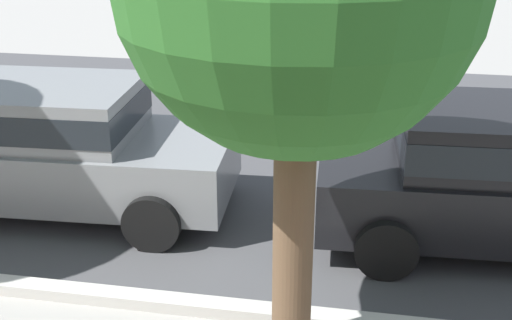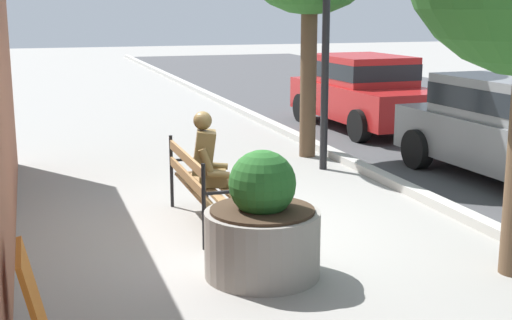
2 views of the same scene
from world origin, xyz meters
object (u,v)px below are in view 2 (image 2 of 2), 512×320
park_bench (199,181)px  bronze_statue_seated (216,170)px  leaning_signboard (36,308)px  lamp_post (326,8)px  parked_car_red (364,89)px  concrete_planter (262,228)px

park_bench → bronze_statue_seated: bearing=85.3°
leaning_signboard → lamp_post: bearing=139.6°
park_bench → bronze_statue_seated: (0.02, 0.21, 0.12)m
parked_car_red → lamp_post: 4.46m
lamp_post → concrete_planter: bearing=-30.4°
bronze_statue_seated → parked_car_red: 7.42m
park_bench → concrete_planter: size_ratio=1.45×
concrete_planter → lamp_post: bearing=149.6°
park_bench → parked_car_red: bearing=138.8°
parked_car_red → lamp_post: lamp_post is taller
concrete_planter → bronze_statue_seated: bearing=179.7°
lamp_post → bronze_statue_seated: bearing=-45.7°
concrete_planter → parked_car_red: size_ratio=0.30×
parked_car_red → bronze_statue_seated: bearing=-39.9°
park_bench → parked_car_red: size_ratio=0.43×
bronze_statue_seated → concrete_planter: size_ratio=1.10×
leaning_signboard → bronze_statue_seated: bearing=144.5°
bronze_statue_seated → leaning_signboard: 3.65m
park_bench → leaning_signboard: (2.98, -1.91, -0.09)m
park_bench → parked_car_red: 7.55m
park_bench → leaning_signboard: park_bench is taller
park_bench → lamp_post: 4.01m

